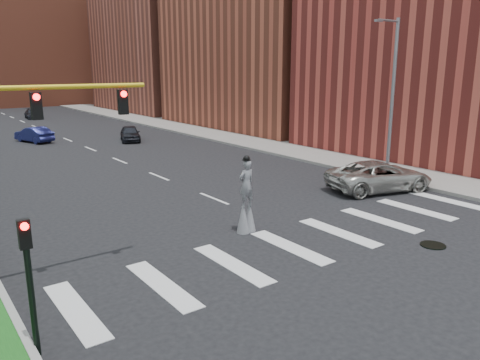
% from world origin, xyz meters
% --- Properties ---
extents(ground_plane, '(160.00, 160.00, 0.00)m').
position_xyz_m(ground_plane, '(0.00, 0.00, 0.00)').
color(ground_plane, black).
rests_on(ground_plane, ground).
extents(sidewalk_right, '(5.00, 90.00, 0.18)m').
position_xyz_m(sidewalk_right, '(12.50, 25.00, 0.09)').
color(sidewalk_right, slate).
rests_on(sidewalk_right, ground).
extents(manhole, '(0.90, 0.90, 0.04)m').
position_xyz_m(manhole, '(3.00, -2.00, 0.02)').
color(manhole, black).
rests_on(manhole, ground).
extents(building_near, '(16.00, 20.00, 22.00)m').
position_xyz_m(building_near, '(22.00, 8.00, 11.00)').
color(building_near, maroon).
rests_on(building_near, ground).
extents(building_mid, '(16.00, 22.00, 24.00)m').
position_xyz_m(building_mid, '(22.00, 30.00, 12.00)').
color(building_mid, '#9B4730').
rests_on(building_mid, ground).
extents(building_far, '(16.00, 22.00, 20.00)m').
position_xyz_m(building_far, '(22.00, 54.00, 10.00)').
color(building_far, brown).
rests_on(building_far, ground).
extents(building_backdrop, '(26.00, 14.00, 18.00)m').
position_xyz_m(building_backdrop, '(6.00, 78.00, 9.00)').
color(building_backdrop, '#9B4730').
rests_on(building_backdrop, ground).
extents(streetlight, '(2.05, 0.20, 9.00)m').
position_xyz_m(streetlight, '(10.90, 6.00, 4.90)').
color(streetlight, slate).
rests_on(streetlight, ground).
extents(traffic_signal, '(5.30, 0.23, 6.20)m').
position_xyz_m(traffic_signal, '(-9.78, 3.00, 4.15)').
color(traffic_signal, black).
rests_on(traffic_signal, ground).
extents(secondary_signal, '(0.25, 0.21, 3.23)m').
position_xyz_m(secondary_signal, '(-10.30, -0.50, 1.95)').
color(secondary_signal, black).
rests_on(secondary_signal, ground).
extents(stilt_performer, '(0.84, 0.54, 3.08)m').
position_xyz_m(stilt_performer, '(-1.59, 3.23, 1.26)').
color(stilt_performer, '#302013').
rests_on(stilt_performer, ground).
extents(suv_crossing, '(6.12, 4.07, 1.56)m').
position_xyz_m(suv_crossing, '(7.91, 4.20, 0.78)').
color(suv_crossing, '#B4B2AA').
rests_on(suv_crossing, ground).
extents(car_near, '(2.81, 4.25, 1.34)m').
position_xyz_m(car_near, '(4.26, 27.99, 0.67)').
color(car_near, black).
rests_on(car_near, ground).
extents(car_mid, '(2.62, 4.30, 1.34)m').
position_xyz_m(car_mid, '(-2.72, 32.30, 0.67)').
color(car_mid, navy).
rests_on(car_mid, ground).
extents(car_far, '(2.05, 4.24, 1.19)m').
position_xyz_m(car_far, '(1.85, 52.72, 0.59)').
color(car_far, black).
rests_on(car_far, ground).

